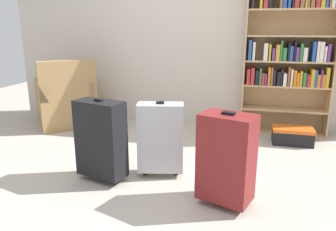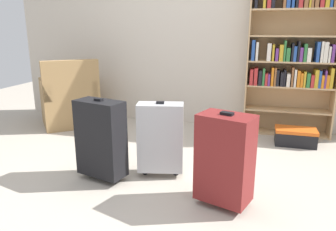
# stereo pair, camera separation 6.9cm
# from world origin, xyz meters

# --- Properties ---
(ground_plane) EXTENTS (9.28, 9.28, 0.00)m
(ground_plane) POSITION_xyz_m (0.00, 0.00, 0.00)
(ground_plane) COLOR #B2A899
(back_wall) EXTENTS (5.30, 0.10, 2.60)m
(back_wall) POSITION_xyz_m (0.00, 1.99, 1.30)
(back_wall) COLOR beige
(back_wall) RESTS_ON ground
(bookshelf) EXTENTS (1.03, 0.27, 1.78)m
(bookshelf) POSITION_xyz_m (1.14, 1.80, 0.98)
(bookshelf) COLOR tan
(bookshelf) RESTS_ON ground
(armchair) EXTENTS (0.99, 0.99, 0.90)m
(armchair) POSITION_xyz_m (-1.68, 1.43, 0.32)
(armchair) COLOR #9E7A4C
(armchair) RESTS_ON ground
(mug) EXTENTS (0.12, 0.08, 0.10)m
(mug) POSITION_xyz_m (-1.25, 1.41, 0.05)
(mug) COLOR red
(mug) RESTS_ON ground
(storage_box) EXTENTS (0.45, 0.26, 0.19)m
(storage_box) POSITION_xyz_m (1.22, 1.38, 0.10)
(storage_box) COLOR black
(storage_box) RESTS_ON ground
(suitcase_silver) EXTENTS (0.43, 0.27, 0.68)m
(suitcase_silver) POSITION_xyz_m (-0.04, 0.24, 0.35)
(suitcase_silver) COLOR #B7BABF
(suitcase_silver) RESTS_ON ground
(suitcase_dark_red) EXTENTS (0.44, 0.36, 0.72)m
(suitcase_dark_red) POSITION_xyz_m (0.56, -0.14, 0.37)
(suitcase_dark_red) COLOR maroon
(suitcase_dark_red) RESTS_ON ground
(suitcase_black) EXTENTS (0.46, 0.30, 0.72)m
(suitcase_black) POSITION_xyz_m (-0.50, 0.01, 0.38)
(suitcase_black) COLOR black
(suitcase_black) RESTS_ON ground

